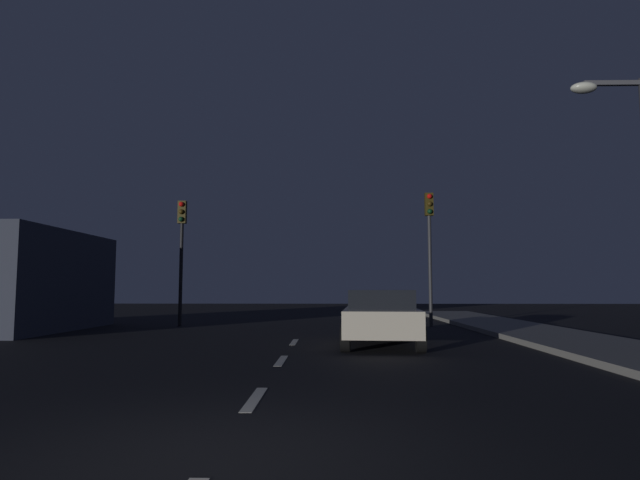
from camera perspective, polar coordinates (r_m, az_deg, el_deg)
The scene contains 9 objects.
ground_plane at distance 11.85m, azimuth -3.88°, elevation -12.35°, with size 80.00×80.00×0.00m, color black.
sidewalk_curb_right at distance 13.45m, azimuth 30.52°, elevation -10.48°, with size 3.00×40.00×0.15m, color gray.
lane_stripe_second at distance 7.53m, azimuth -6.99°, elevation -16.47°, with size 0.16×1.60×0.01m, color silver.
lane_stripe_third at distance 11.25m, azimuth -4.16°, elevation -12.71°, with size 0.16×1.60×0.01m, color silver.
lane_stripe_fourth at distance 15.02m, azimuth -2.78°, elevation -10.82°, with size 0.16×1.60×0.01m, color silver.
traffic_signal_left at distance 21.87m, azimuth -14.56°, elevation 0.21°, with size 0.32×0.38×4.95m.
traffic_signal_right at distance 21.41m, azimuth 11.61°, elevation 0.74°, with size 0.32×0.38×5.24m.
car_stopped_ahead at distance 14.21m, azimuth 6.54°, elevation -8.11°, with size 2.23×4.40×1.44m.
street_lamp_right at distance 13.27m, azimuth 30.63°, elevation 5.11°, with size 1.65×0.36×6.02m.
Camera 1 is at (1.04, -4.71, 1.48)m, focal length 29.98 mm.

